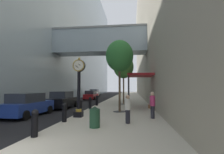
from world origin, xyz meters
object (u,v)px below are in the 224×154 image
street_tree_mid_near (123,67)px  car_black_trailing (63,100)px  bollard_nearest (35,122)px  car_red_near (91,95)px  bollard_fourth (90,103)px  bollard_third (80,106)px  street_tree_near (120,56)px  car_blue_mid (28,105)px  bollard_second (64,112)px  street_clock (79,84)px  trash_bin (95,117)px  pedestrian_by_clock (128,108)px  pedestrian_walking (152,104)px  car_white_far (94,93)px  bollard_fifth (97,100)px

street_tree_mid_near → car_black_trailing: bearing=-147.7°
bollard_nearest → car_red_near: bearing=98.2°
bollard_fourth → street_tree_mid_near: 6.98m
bollard_third → car_black_trailing: bearing=127.1°
street_tree_near → car_blue_mid: 8.08m
bollard_nearest → bollard_second: same height
street_clock → bollard_nearest: 5.06m
trash_bin → bollard_second: bearing=150.2°
street_clock → car_black_trailing: size_ratio=0.99×
bollard_fourth → pedestrian_by_clock: pedestrian_by_clock is taller
bollard_third → car_black_trailing: car_black_trailing is taller
street_tree_near → pedestrian_walking: size_ratio=3.51×
street_clock → pedestrian_by_clock: (3.38, -1.69, -1.40)m
bollard_third → car_white_far: bearing=100.4°
bollard_third → car_red_near: (-3.35, 17.07, 0.06)m
street_clock → bollard_fifth: 7.62m
car_red_near → car_black_trailing: size_ratio=1.02×
bollard_second → car_black_trailing: (-3.18, 7.26, 0.12)m
bollard_third → street_tree_near: street_tree_near is taller
street_tree_mid_near → car_red_near: 11.64m
bollard_third → pedestrian_by_clock: size_ratio=0.70×
trash_bin → bollard_fifth: bearing=101.3°
street_tree_mid_near → pedestrian_by_clock: street_tree_mid_near is taller
bollard_third → car_white_far: car_white_far is taller
bollard_fourth → car_white_far: 24.74m
bollard_nearest → pedestrian_walking: bearing=42.5°
trash_bin → street_clock: bearing=121.4°
pedestrian_walking → car_red_near: (-8.58, 18.39, -0.26)m
bollard_third → car_blue_mid: bearing=-169.7°
pedestrian_by_clock → pedestrian_walking: bearing=47.7°
car_blue_mid → trash_bin: bearing=-31.0°
car_black_trailing → trash_bin: bearing=-58.1°
bollard_second → bollard_nearest: bearing=-90.0°
bollard_nearest → pedestrian_walking: pedestrian_walking is taller
street_tree_mid_near → car_blue_mid: 11.67m
bollard_fifth → pedestrian_walking: bearing=-54.8°
bollard_fourth → bollard_fifth: (0.00, 3.05, 0.00)m
street_clock → car_blue_mid: (-4.12, 0.64, -1.54)m
car_white_far → car_red_near: bearing=-80.7°
car_white_far → pedestrian_walking: bearing=-70.3°
car_red_near → car_blue_mid: 17.77m
bollard_fifth → car_blue_mid: size_ratio=0.24×
bollard_second → bollard_fifth: size_ratio=1.00×
bollard_nearest → bollard_second: 3.05m
bollard_third → bollard_fifth: 6.11m
bollard_third → trash_bin: bollard_third is taller
bollard_fourth → street_tree_near: size_ratio=0.18×
street_clock → trash_bin: (1.77, -2.90, -1.69)m
bollard_second → car_blue_mid: car_blue_mid is taller
bollard_fifth → street_tree_mid_near: bearing=33.9°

